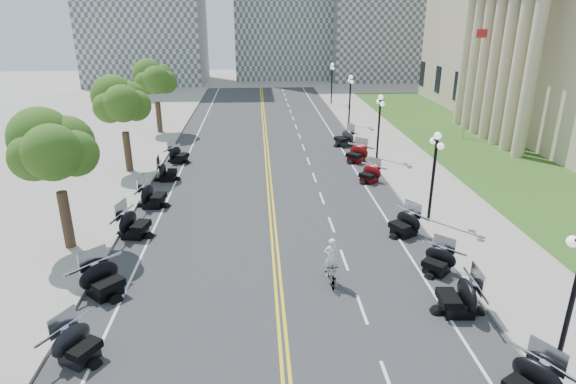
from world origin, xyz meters
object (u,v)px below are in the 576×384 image
object	(u,v)px
motorcycle_n_3	(532,382)
bicycle	(331,273)
flagpole	(469,84)
cyclist_rider	(332,243)

from	to	relation	value
motorcycle_n_3	bicycle	xyz separation A→B (m)	(-4.90, 7.03, -0.21)
flagpole	bicycle	world-z (taller)	flagpole
flagpole	motorcycle_n_3	world-z (taller)	flagpole
motorcycle_n_3	cyclist_rider	bearing A→B (deg)	-174.79
flagpole	bicycle	size ratio (longest dim) A/B	5.74
motorcycle_n_3	bicycle	world-z (taller)	motorcycle_n_3
motorcycle_n_3	bicycle	size ratio (longest dim) A/B	1.20
motorcycle_n_3	bicycle	distance (m)	8.57
flagpole	motorcycle_n_3	xyz separation A→B (m)	(-10.85, -31.04, -4.27)
bicycle	motorcycle_n_3	bearing A→B (deg)	-56.03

